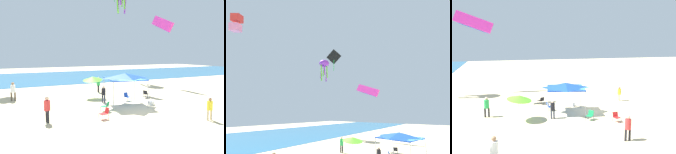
{
  "view_description": "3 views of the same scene",
  "coord_description": "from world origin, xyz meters",
  "views": [
    {
      "loc": [
        -10.33,
        -15.96,
        4.79
      ],
      "look_at": [
        -0.72,
        3.16,
        2.53
      ],
      "focal_mm": 36.83,
      "sensor_mm": 36.0,
      "label": 1
    },
    {
      "loc": [
        -16.23,
        -2.71,
        4.73
      ],
      "look_at": [
        0.39,
        9.91,
        9.48
      ],
      "focal_mm": 25.41,
      "sensor_mm": 36.0,
      "label": 2
    },
    {
      "loc": [
        -22.33,
        8.39,
        7.03
      ],
      "look_at": [
        1.25,
        2.17,
        3.28
      ],
      "focal_mm": 40.45,
      "sensor_mm": 36.0,
      "label": 3
    }
  ],
  "objects": [
    {
      "name": "ground",
      "position": [
        0.0,
        0.0,
        -0.05
      ],
      "size": [
        120.0,
        120.0,
        0.1
      ],
      "primitive_type": "cube",
      "color": "beige"
    },
    {
      "name": "ocean_strip",
      "position": [
        0.0,
        29.73,
        0.01
      ],
      "size": [
        120.0,
        24.74,
        0.02
      ],
      "primitive_type": "cube",
      "color": "#28668E",
      "rests_on": "ground"
    },
    {
      "name": "canopy_tent",
      "position": [
        0.17,
        2.3,
        2.62
      ],
      "size": [
        3.84,
        3.99,
        2.92
      ],
      "rotation": [
        0.0,
        0.0,
        -0.19
      ],
      "color": "#B7B7BC",
      "rests_on": "ground"
    },
    {
      "name": "beach_umbrella",
      "position": [
        -1.24,
        6.73,
        2.07
      ],
      "size": [
        2.15,
        2.13,
        2.48
      ],
      "color": "silver",
      "rests_on": "ground"
    },
    {
      "name": "folding_chair_near_cooler",
      "position": [
        1.21,
        3.67,
        0.47
      ],
      "size": [
        0.65,
        0.73,
        0.82
      ],
      "rotation": [
        0.0,
        0.0,
        0.23
      ],
      "color": "black",
      "rests_on": "ground"
    },
    {
      "name": "folding_chair_right_of_tent",
      "position": [
        3.79,
        4.03,
        0.47
      ],
      "size": [
        0.78,
        0.72,
        0.82
      ],
      "rotation": [
        0.0,
        0.0,
        1.99
      ],
      "color": "black",
      "rests_on": "ground"
    },
    {
      "name": "folding_chair_facing_ocean",
      "position": [
        -3.48,
        -1.18,
        0.47
      ],
      "size": [
        0.67,
        0.59,
        0.82
      ],
      "rotation": [
        0.0,
        0.0,
        4.8
      ],
      "color": "black",
      "rests_on": "ground"
    },
    {
      "name": "folding_chair_left_of_tent",
      "position": [
        -2.46,
        0.8,
        0.47
      ],
      "size": [
        0.8,
        0.81,
        0.82
      ],
      "rotation": [
        0.0,
        0.0,
        3.9
      ],
      "color": "black",
      "rests_on": "ground"
    },
    {
      "name": "cooler_box",
      "position": [
        2.3,
        1.05,
        0.2
      ],
      "size": [
        0.74,
        0.69,
        0.4
      ],
      "color": "white",
      "rests_on": "ground"
    },
    {
      "name": "person_kite_handler",
      "position": [
        3.07,
        -4.79,
        0.96
      ],
      "size": [
        0.43,
        0.39,
        1.63
      ],
      "rotation": [
        0.0,
        0.0,
        6.12
      ],
      "color": "#C6B28C",
      "rests_on": "ground"
    },
    {
      "name": "person_watching_sky",
      "position": [
        -7.37,
        -0.12,
        1.07
      ],
      "size": [
        0.43,
        0.49,
        1.82
      ],
      "rotation": [
        0.0,
        0.0,
        4.81
      ],
      "color": "black",
      "rests_on": "ground"
    },
    {
      "name": "person_by_tent",
      "position": [
        0.61,
        9.51,
        1.09
      ],
      "size": [
        0.44,
        0.49,
        1.87
      ],
      "rotation": [
        0.0,
        0.0,
        1.35
      ],
      "color": "black",
      "rests_on": "ground"
    },
    {
      "name": "person_near_umbrella",
      "position": [
        -9.0,
        8.76,
        1.1
      ],
      "size": [
        0.5,
        0.45,
        1.88
      ],
      "rotation": [
        0.0,
        0.0,
        0.06
      ],
      "color": "brown",
      "rests_on": "ground"
    },
    {
      "name": "person_far_stroller",
      "position": [
        -1.28,
        3.88,
        0.96
      ],
      "size": [
        0.39,
        0.41,
        1.64
      ],
      "rotation": [
        0.0,
        0.0,
        5.15
      ],
      "color": "#33384C",
      "rests_on": "ground"
    },
    {
      "name": "kite_parafoil_magenta",
      "position": [
        11.48,
        11.14,
        9.0
      ],
      "size": [
        1.05,
        4.84,
        2.91
      ],
      "rotation": [
        0.0,
        0.0,
        4.62
      ],
      "color": "#E02D9E"
    }
  ]
}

